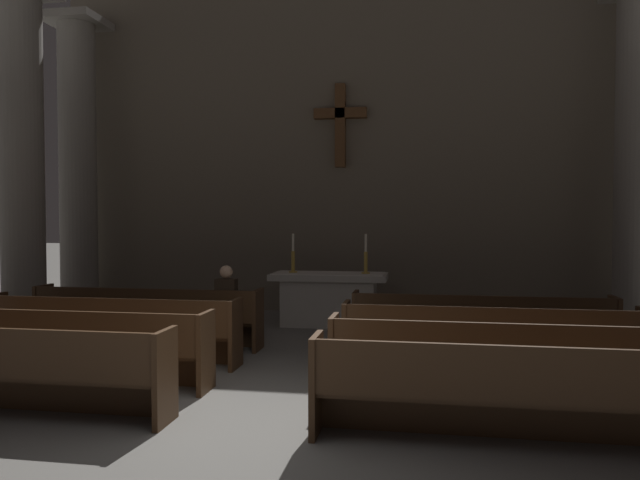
% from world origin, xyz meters
% --- Properties ---
extents(ground_plane, '(80.00, 80.00, 0.00)m').
position_xyz_m(ground_plane, '(0.00, 0.00, 0.00)').
color(ground_plane, '#66635E').
extents(pew_left_row_2, '(3.72, 0.50, 0.95)m').
position_xyz_m(pew_left_row_2, '(-2.59, 1.10, 0.48)').
color(pew_left_row_2, '#422B19').
rests_on(pew_left_row_2, ground).
extents(pew_left_row_3, '(3.72, 0.50, 0.95)m').
position_xyz_m(pew_left_row_3, '(-2.59, 2.23, 0.48)').
color(pew_left_row_3, '#422B19').
rests_on(pew_left_row_3, ground).
extents(pew_left_row_4, '(3.72, 0.50, 0.95)m').
position_xyz_m(pew_left_row_4, '(-2.59, 3.37, 0.48)').
color(pew_left_row_4, '#422B19').
rests_on(pew_left_row_4, ground).
extents(pew_right_row_1, '(3.72, 0.50, 0.95)m').
position_xyz_m(pew_right_row_1, '(2.59, -0.04, 0.48)').
color(pew_right_row_1, '#422B19').
rests_on(pew_right_row_1, ground).
extents(pew_right_row_2, '(3.72, 0.50, 0.95)m').
position_xyz_m(pew_right_row_2, '(2.59, 1.10, 0.48)').
color(pew_right_row_2, '#422B19').
rests_on(pew_right_row_2, ground).
extents(pew_right_row_3, '(3.72, 0.50, 0.95)m').
position_xyz_m(pew_right_row_3, '(2.59, 2.23, 0.48)').
color(pew_right_row_3, '#422B19').
rests_on(pew_right_row_3, ground).
extents(pew_right_row_4, '(3.72, 0.50, 0.95)m').
position_xyz_m(pew_right_row_4, '(2.59, 3.37, 0.48)').
color(pew_right_row_4, '#422B19').
rests_on(pew_right_row_4, ground).
extents(column_left_third, '(1.19, 1.19, 6.43)m').
position_xyz_m(column_left_third, '(-5.72, 4.69, 3.13)').
color(column_left_third, gray).
rests_on(column_left_third, ground).
extents(column_left_fourth, '(1.19, 1.19, 6.43)m').
position_xyz_m(column_left_fourth, '(-5.72, 6.57, 3.13)').
color(column_left_fourth, gray).
rests_on(column_left_fourth, ground).
extents(column_right_fourth, '(1.19, 1.19, 6.43)m').
position_xyz_m(column_right_fourth, '(5.72, 6.57, 3.13)').
color(column_right_fourth, gray).
rests_on(column_right_fourth, ground).
extents(altar, '(2.20, 0.90, 1.01)m').
position_xyz_m(altar, '(0.00, 5.69, 0.53)').
color(altar, '#BCB7AD').
rests_on(altar, ground).
extents(candlestick_left, '(0.16, 0.16, 0.75)m').
position_xyz_m(candlestick_left, '(-0.70, 5.69, 1.25)').
color(candlestick_left, '#B79338').
rests_on(candlestick_left, altar).
extents(candlestick_right, '(0.16, 0.16, 0.75)m').
position_xyz_m(candlestick_right, '(0.70, 5.69, 1.25)').
color(candlestick_right, '#B79338').
rests_on(candlestick_right, altar).
extents(apse_with_cross, '(12.70, 0.46, 7.34)m').
position_xyz_m(apse_with_cross, '(0.00, 7.51, 3.67)').
color(apse_with_cross, '#706656').
rests_on(apse_with_cross, ground).
extents(lone_worshipper, '(0.32, 0.43, 1.32)m').
position_xyz_m(lone_worshipper, '(-1.25, 3.41, 0.69)').
color(lone_worshipper, '#26262B').
rests_on(lone_worshipper, ground).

